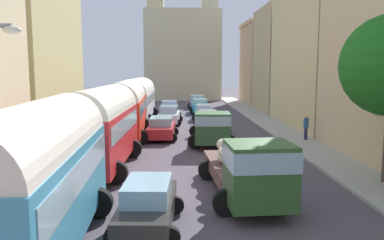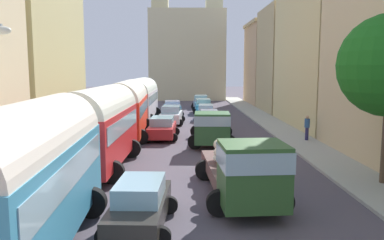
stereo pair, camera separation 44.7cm
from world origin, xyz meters
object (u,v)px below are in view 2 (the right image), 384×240
at_px(cargo_truck_1, 212,127).
at_px(car_3, 201,102).
at_px(pedestrian_1, 307,127).
at_px(car_4, 140,205).
at_px(parked_bus_2, 127,106).
at_px(car_0, 209,119).
at_px(parked_bus_0, 27,172).
at_px(car_1, 206,112).
at_px(car_2, 203,106).
at_px(parked_bus_3, 140,97).
at_px(car_7, 172,108).
at_px(parked_bus_1, 100,124).
at_px(cargo_truck_0, 242,168).
at_px(car_5, 162,128).
at_px(car_6, 171,115).

bearing_deg(cargo_truck_1, car_3, 89.24).
height_order(cargo_truck_1, pedestrian_1, cargo_truck_1).
bearing_deg(car_4, parked_bus_2, 99.54).
height_order(car_0, car_4, car_4).
bearing_deg(parked_bus_0, car_4, 30.68).
relative_size(car_1, car_2, 1.02).
xyz_separation_m(parked_bus_3, car_7, (2.88, 3.99, -1.42)).
bearing_deg(pedestrian_1, parked_bus_1, -150.92).
relative_size(parked_bus_2, cargo_truck_0, 1.22).
bearing_deg(car_1, cargo_truck_1, -91.40).
relative_size(cargo_truck_0, car_4, 1.75).
distance_m(car_0, car_5, 6.09).
height_order(parked_bus_2, car_1, parked_bus_2).
height_order(car_5, pedestrian_1, pedestrian_1).
height_order(parked_bus_1, car_0, parked_bus_1).
bearing_deg(parked_bus_2, car_3, 73.36).
height_order(car_0, car_1, car_0).
height_order(car_4, pedestrian_1, pedestrian_1).
bearing_deg(car_3, parked_bus_0, -99.09).
distance_m(cargo_truck_1, car_3, 24.01).
height_order(parked_bus_1, car_2, parked_bus_1).
bearing_deg(car_5, parked_bus_0, -98.39).
xyz_separation_m(car_0, car_6, (-3.24, 2.47, 0.06)).
height_order(parked_bus_2, car_3, parked_bus_2).
xyz_separation_m(cargo_truck_0, cargo_truck_1, (-0.35, 10.82, -0.10)).
distance_m(parked_bus_2, parked_bus_3, 9.00).
height_order(parked_bus_2, cargo_truck_0, parked_bus_2).
bearing_deg(car_2, car_7, -145.83).
relative_size(parked_bus_1, cargo_truck_0, 1.11).
distance_m(parked_bus_2, cargo_truck_0, 15.42).
xyz_separation_m(parked_bus_3, car_5, (2.56, -9.63, -1.44)).
bearing_deg(car_5, car_3, 80.35).
height_order(parked_bus_0, car_1, parked_bus_0).
bearing_deg(parked_bus_1, cargo_truck_1, 44.35).
height_order(cargo_truck_0, car_1, cargo_truck_0).
bearing_deg(car_0, parked_bus_1, -115.08).
xyz_separation_m(parked_bus_1, pedestrian_1, (12.36, 6.87, -1.21)).
bearing_deg(car_2, car_1, -90.00).
bearing_deg(car_7, parked_bus_3, -125.76).
distance_m(car_4, car_6, 23.09).
relative_size(car_0, car_6, 0.97).
relative_size(car_3, pedestrian_1, 2.13).
bearing_deg(cargo_truck_1, parked_bus_2, 151.07).
distance_m(parked_bus_1, car_0, 14.70).
bearing_deg(car_7, car_1, -44.29).
height_order(parked_bus_0, car_0, parked_bus_0).
xyz_separation_m(car_3, car_7, (-3.32, -7.76, -0.02)).
relative_size(parked_bus_1, car_3, 2.14).
distance_m(parked_bus_3, car_4, 25.56).
distance_m(parked_bus_3, pedestrian_1, 16.67).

